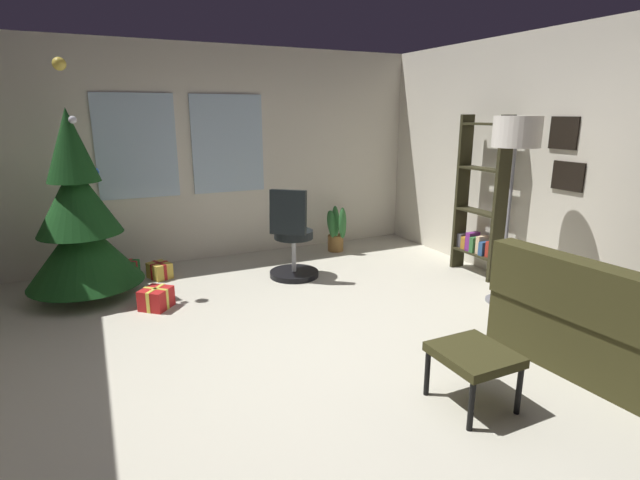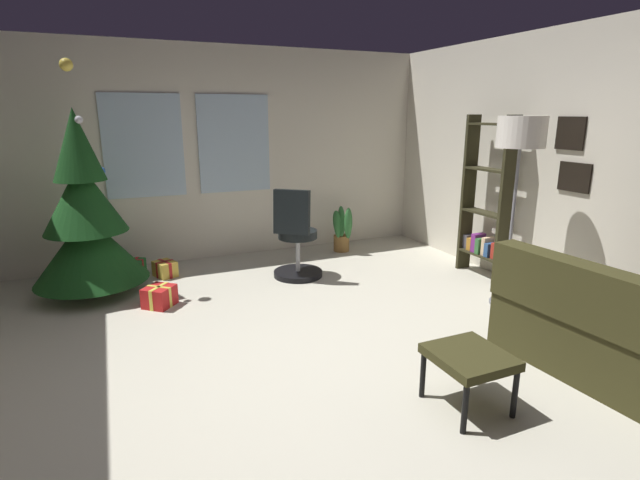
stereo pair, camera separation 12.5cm
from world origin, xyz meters
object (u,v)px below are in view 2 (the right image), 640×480
Objects in this scene: holiday_tree at (86,221)px; potted_plant at (342,230)px; gift_box_red at (159,296)px; floor_lamp at (521,142)px; gift_box_gold at (165,269)px; office_chair at (296,243)px; footstool at (469,360)px; bookshelf at (485,209)px; gift_box_green at (135,266)px.

holiday_tree is 3.12m from potted_plant.
gift_box_red is at bearing -45.38° from holiday_tree.
gift_box_gold is at bearing 143.30° from floor_lamp.
floor_lamp reaches higher than office_chair.
gift_box_red is 0.20× the size of floor_lamp.
footstool is at bearing -57.37° from gift_box_red.
bookshelf is (3.36, -1.41, 0.69)m from gift_box_gold.
footstool is at bearing -66.83° from gift_box_gold.
footstool is at bearing -133.22° from bookshelf.
bookshelf is 2.83× the size of potted_plant.
gift_box_red is 0.91m from gift_box_gold.
gift_box_gold is 0.48× the size of potted_plant.
floor_lamp reaches higher than potted_plant.
gift_box_green is (-1.78, 3.74, -0.25)m from footstool.
gift_box_gold is 0.17× the size of floor_lamp.
gift_box_gold is at bearing 154.83° from office_chair.
bookshelf reaches higher than office_chair.
gift_box_red is 0.57× the size of potted_plant.
potted_plant is at bearing 105.44° from floor_lamp.
potted_plant is at bearing -4.38° from gift_box_green.
gift_box_red is (0.59, -0.59, -0.68)m from holiday_tree.
holiday_tree reaches higher than office_chair.
holiday_tree is 1.06m from gift_box_gold.
bookshelf is at bearing -15.16° from holiday_tree.
office_chair reaches higher than gift_box_gold.
footstool is 2.78m from office_chair.
floor_lamp is (1.50, 1.22, 1.24)m from footstool.
office_chair is 1.22m from potted_plant.
bookshelf is (3.51, -0.52, 0.68)m from gift_box_red.
office_chair reaches higher than gift_box_red.
gift_box_gold is at bearing 113.17° from footstool.
bookshelf is 1.90m from potted_plant.
potted_plant is at bearing 2.68° from gift_box_gold.
holiday_tree reaches higher than gift_box_green.
bookshelf reaches higher than potted_plant.
gift_box_red reaches higher than gift_box_gold.
potted_plant is (2.63, -0.20, 0.23)m from gift_box_green.
gift_box_green is 0.26× the size of office_chair.
office_chair is at bearing 135.49° from floor_lamp.
footstool reaches higher than gift_box_gold.
holiday_tree is at bearing -124.78° from gift_box_green.
office_chair reaches higher than footstool.
floor_lamp is at bearing -116.42° from bookshelf.
office_chair is 0.57× the size of bookshelf.
floor_lamp is 2.82× the size of potted_plant.
office_chair is at bearing 91.95° from footstool.
footstool is 3.85m from holiday_tree.
gift_box_gold is at bearing 80.37° from gift_box_red.
floor_lamp reaches higher than gift_box_red.
potted_plant is at bearing 22.14° from gift_box_red.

